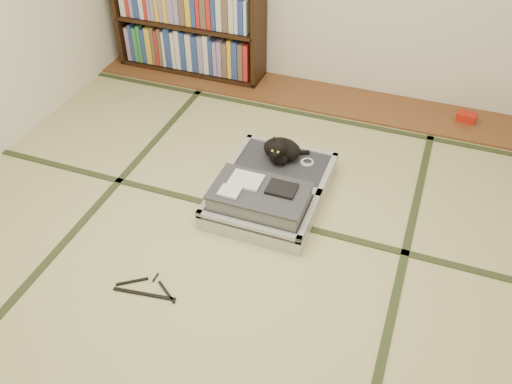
% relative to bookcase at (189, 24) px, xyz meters
% --- Properties ---
extents(floor, '(4.50, 4.50, 0.00)m').
position_rel_bookcase_xyz_m(floor, '(1.22, -2.07, -0.45)').
color(floor, tan).
rests_on(floor, ground).
extents(wood_strip, '(4.00, 0.50, 0.02)m').
position_rel_bookcase_xyz_m(wood_strip, '(1.22, -0.07, -0.44)').
color(wood_strip, brown).
rests_on(wood_strip, ground).
extents(red_item, '(0.16, 0.11, 0.07)m').
position_rel_bookcase_xyz_m(red_item, '(2.46, -0.04, -0.40)').
color(red_item, '#B51B0E').
rests_on(red_item, wood_strip).
extents(room_shell, '(4.50, 4.50, 4.50)m').
position_rel_bookcase_xyz_m(room_shell, '(1.22, -2.07, 1.01)').
color(room_shell, white).
rests_on(room_shell, ground).
extents(tatami_borders, '(4.00, 4.50, 0.01)m').
position_rel_bookcase_xyz_m(tatami_borders, '(1.22, -1.58, -0.45)').
color(tatami_borders, '#2D381E').
rests_on(tatami_borders, ground).
extents(bookcase, '(1.35, 0.31, 0.92)m').
position_rel_bookcase_xyz_m(bookcase, '(0.00, 0.00, 0.00)').
color(bookcase, black).
rests_on(bookcase, wood_strip).
extents(suitcase, '(0.69, 0.92, 0.27)m').
position_rel_bookcase_xyz_m(suitcase, '(1.28, -1.51, -0.36)').
color(suitcase, '#ABABAF').
rests_on(suitcase, floor).
extents(cat, '(0.31, 0.31, 0.25)m').
position_rel_bookcase_xyz_m(cat, '(1.27, -1.21, -0.23)').
color(cat, black).
rests_on(cat, suitcase).
extents(cable_coil, '(0.10, 0.10, 0.02)m').
position_rel_bookcase_xyz_m(cable_coil, '(1.45, -1.17, -0.31)').
color(cable_coil, white).
rests_on(cable_coil, suitcase).
extents(hanger, '(0.38, 0.20, 0.01)m').
position_rel_bookcase_xyz_m(hanger, '(0.89, -2.47, -0.44)').
color(hanger, black).
rests_on(hanger, floor).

